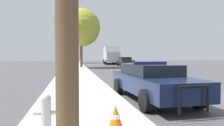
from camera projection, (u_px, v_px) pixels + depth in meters
ground_plane at (211, 98)px, 8.60m from camera, size 110.00×110.00×0.00m
sidewalk_left at (81, 101)px, 7.67m from camera, size 3.00×110.00×0.13m
police_car at (152, 81)px, 8.11m from camera, size 2.21×5.11×1.43m
fire_hydrant at (46, 111)px, 4.41m from camera, size 0.50×0.22×0.77m
traffic_light at (76, 38)px, 31.97m from camera, size 3.27×0.35×5.71m
car_background_oncoming at (125, 61)px, 32.38m from camera, size 2.08×4.74×1.37m
car_background_distant at (109, 60)px, 43.54m from camera, size 2.33×4.76×1.30m
box_truck at (111, 55)px, 39.45m from camera, size 2.81×6.66×3.17m
tree_sidewalk_mid at (81, 27)px, 27.61m from camera, size 4.84×4.84×7.46m
tree_sidewalk_far at (75, 39)px, 44.59m from camera, size 3.68×3.68×6.74m
traffic_cone at (116, 118)px, 4.44m from camera, size 0.35×0.35×0.53m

